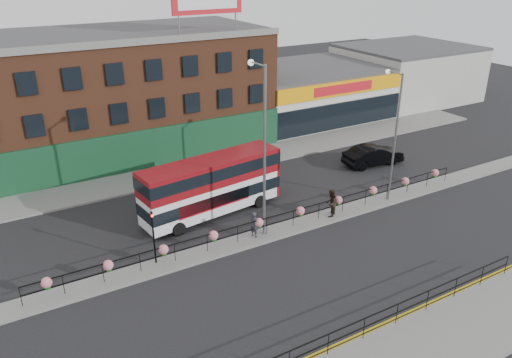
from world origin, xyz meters
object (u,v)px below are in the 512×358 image
double_decker_bus (212,181)px  lamp_column_east (394,127)px  pedestrian_a (254,224)px  pedestrian_b (331,203)px  car (373,155)px  lamp_column_west (262,138)px

double_decker_bus → lamp_column_east: size_ratio=1.12×
pedestrian_a → pedestrian_b: pedestrian_b is taller
double_decker_bus → pedestrian_b: bearing=-34.1°
double_decker_bus → pedestrian_a: bearing=-79.2°
double_decker_bus → car: 15.42m
pedestrian_a → car: bearing=-88.4°
pedestrian_b → lamp_column_east: (5.09, 0.15, 4.37)m
lamp_column_west → pedestrian_a: bearing=-160.5°
pedestrian_a → lamp_column_west: bearing=-89.4°
lamp_column_west → car: bearing=20.6°
pedestrian_b → lamp_column_east: lamp_column_east is taller
double_decker_bus → lamp_column_east: 12.69m
pedestrian_a → lamp_column_west: (0.68, 0.24, 5.37)m
double_decker_bus → lamp_column_west: bearing=-69.5°
pedestrian_a → lamp_column_east: size_ratio=0.19×
lamp_column_east → pedestrian_a: bearing=179.7°
pedestrian_b → double_decker_bus: bearing=-71.1°
double_decker_bus → pedestrian_b: (6.49, -4.38, -1.35)m
pedestrian_b → pedestrian_a: bearing=-39.1°
car → lamp_column_east: 8.07m
pedestrian_a → lamp_column_east: (10.78, -0.05, 4.48)m
car → lamp_column_west: bearing=116.4°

